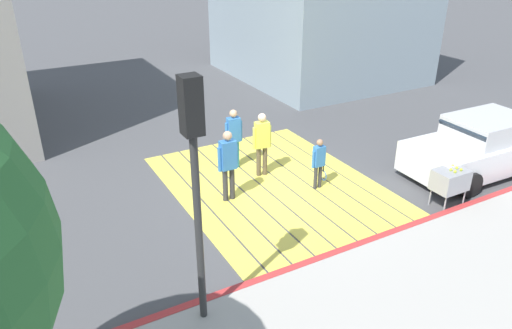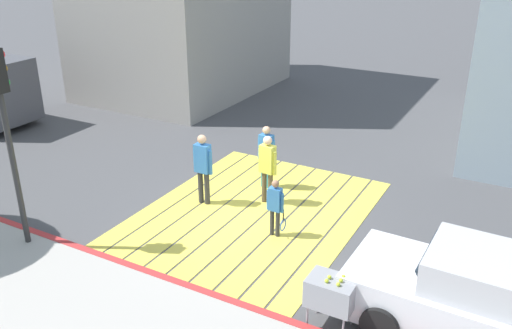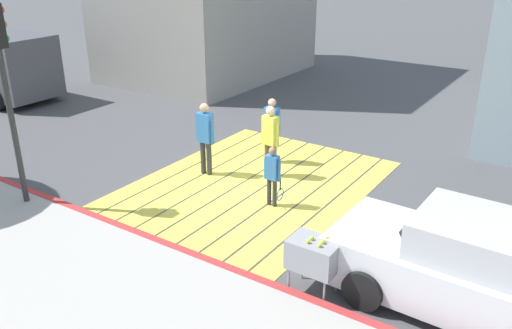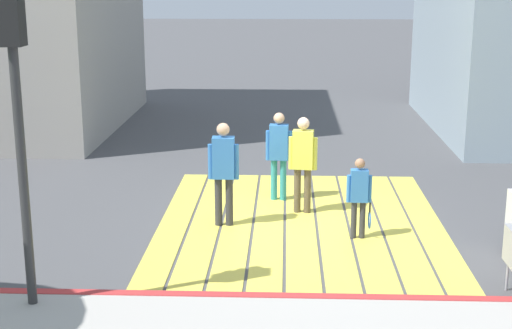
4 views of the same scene
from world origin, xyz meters
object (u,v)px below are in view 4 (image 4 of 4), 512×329
object	(u,v)px
pedestrian_adult_lead	(279,150)
pedestrian_adult_side	(303,158)
traffic_light_corner	(16,77)
pedestrian_adult_trailing	(223,167)
pedestrian_child_with_racket	(359,194)

from	to	relation	value
pedestrian_adult_lead	pedestrian_adult_side	bearing A→B (deg)	-150.55
pedestrian_adult_lead	traffic_light_corner	bearing A→B (deg)	148.24
traffic_light_corner	pedestrian_adult_trailing	xyz separation A→B (m)	(3.47, -2.18, -1.98)
pedestrian_adult_side	pedestrian_child_with_racket	distance (m)	1.62
traffic_light_corner	pedestrian_child_with_racket	world-z (taller)	traffic_light_corner
traffic_light_corner	pedestrian_adult_trailing	world-z (taller)	traffic_light_corner
pedestrian_adult_trailing	traffic_light_corner	bearing A→B (deg)	147.84
pedestrian_adult_side	pedestrian_child_with_racket	xyz separation A→B (m)	(-1.33, -0.89, -0.26)
pedestrian_adult_trailing	pedestrian_child_with_racket	world-z (taller)	pedestrian_adult_trailing
pedestrian_adult_trailing	pedestrian_child_with_racket	xyz separation A→B (m)	(-0.56, -2.26, -0.29)
traffic_light_corner	pedestrian_adult_lead	xyz separation A→B (m)	(5.02, -3.11, -2.04)
pedestrian_adult_lead	pedestrian_adult_trailing	world-z (taller)	pedestrian_adult_trailing
pedestrian_adult_trailing	pedestrian_adult_side	xyz separation A→B (m)	(0.77, -1.36, -0.02)
pedestrian_adult_lead	pedestrian_adult_trailing	distance (m)	1.80
pedestrian_child_with_racket	pedestrian_adult_lead	bearing A→B (deg)	32.34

